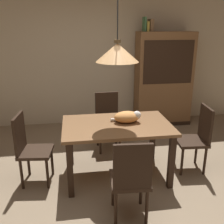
% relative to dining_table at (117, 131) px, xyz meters
% --- Properties ---
extents(ground, '(10.00, 10.00, 0.00)m').
position_rel_dining_table_xyz_m(ground, '(-0.06, -0.46, -0.65)').
color(ground, '#847056').
extents(back_wall, '(6.40, 0.10, 2.90)m').
position_rel_dining_table_xyz_m(back_wall, '(-0.06, 2.19, 0.80)').
color(back_wall, beige).
rests_on(back_wall, ground).
extents(dining_table, '(1.40, 0.90, 0.75)m').
position_rel_dining_table_xyz_m(dining_table, '(0.00, 0.00, 0.00)').
color(dining_table, brown).
rests_on(dining_table, ground).
extents(chair_near_front, '(0.43, 0.43, 0.93)m').
position_rel_dining_table_xyz_m(chair_near_front, '(-0.01, -0.88, -0.14)').
color(chair_near_front, black).
rests_on(chair_near_front, ground).
extents(chair_far_back, '(0.41, 0.41, 0.93)m').
position_rel_dining_table_xyz_m(chair_far_back, '(-0.00, 0.88, -0.14)').
color(chair_far_back, black).
rests_on(chair_far_back, ground).
extents(chair_left_side, '(0.44, 0.44, 0.93)m').
position_rel_dining_table_xyz_m(chair_left_side, '(-1.13, 0.01, -0.14)').
color(chair_left_side, black).
rests_on(chair_left_side, ground).
extents(chair_right_side, '(0.43, 0.43, 0.93)m').
position_rel_dining_table_xyz_m(chair_right_side, '(1.13, -0.01, -0.14)').
color(chair_right_side, black).
rests_on(chair_right_side, ground).
extents(cat_sleeping, '(0.39, 0.23, 0.16)m').
position_rel_dining_table_xyz_m(cat_sleeping, '(0.15, 0.04, 0.18)').
color(cat_sleeping, '#E59951').
rests_on(cat_sleeping, dining_table).
extents(pendant_lamp, '(0.52, 0.52, 1.30)m').
position_rel_dining_table_xyz_m(pendant_lamp, '(0.00, 0.00, 1.01)').
color(pendant_lamp, '#E0A86B').
extents(hutch_bookcase, '(1.12, 0.45, 1.85)m').
position_rel_dining_table_xyz_m(hutch_bookcase, '(1.26, 1.85, 0.24)').
color(hutch_bookcase, brown).
rests_on(hutch_bookcase, ground).
extents(book_green_slim, '(0.03, 0.20, 0.26)m').
position_rel_dining_table_xyz_m(book_green_slim, '(0.83, 1.86, 1.33)').
color(book_green_slim, '#427A4C').
rests_on(book_green_slim, hutch_bookcase).
extents(book_yellow_short, '(0.04, 0.20, 0.18)m').
position_rel_dining_table_xyz_m(book_yellow_short, '(0.88, 1.86, 1.29)').
color(book_yellow_short, gold).
rests_on(book_yellow_short, hutch_bookcase).
extents(book_brown_thick, '(0.06, 0.24, 0.22)m').
position_rel_dining_table_xyz_m(book_brown_thick, '(0.95, 1.86, 1.31)').
color(book_brown_thick, brown).
rests_on(book_brown_thick, hutch_bookcase).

